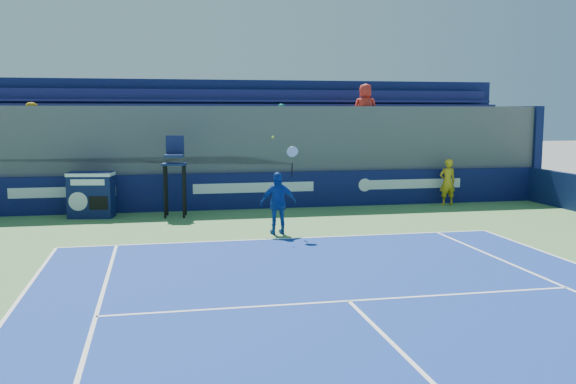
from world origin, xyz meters
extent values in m
imported|color=gold|center=(6.63, 16.58, 0.80)|extent=(0.59, 0.39, 1.58)
cube|color=white|center=(0.00, 11.88, 0.02)|extent=(10.97, 0.07, 0.00)
cube|color=white|center=(0.00, 6.40, 0.02)|extent=(8.23, 0.07, 0.00)
cube|color=#0D1249|center=(0.00, 17.10, 0.60)|extent=(20.40, 0.20, 1.20)
cube|color=white|center=(-6.00, 17.00, 0.72)|extent=(3.20, 0.01, 0.32)
cube|color=white|center=(0.00, 17.00, 0.72)|extent=(4.00, 0.01, 0.32)
cube|color=white|center=(5.50, 17.00, 0.72)|extent=(3.60, 0.01, 0.32)
cylinder|color=white|center=(3.80, 16.99, 0.72)|extent=(0.44, 0.01, 0.44)
cube|color=#0E1747|center=(-5.08, 16.32, 0.70)|extent=(1.40, 0.91, 1.40)
cube|color=white|center=(-5.08, 16.32, 1.33)|extent=(1.42, 0.93, 0.10)
cylinder|color=silver|center=(-5.44, 16.01, 0.55)|extent=(0.56, 0.12, 0.56)
cube|color=black|center=(-4.85, 15.91, 0.50)|extent=(0.55, 0.11, 0.40)
cube|color=white|center=(-5.14, 15.96, 1.12)|extent=(0.99, 0.18, 0.18)
cylinder|color=black|center=(-2.91, 15.68, 0.80)|extent=(0.08, 0.08, 1.60)
cylinder|color=black|center=(-2.36, 15.61, 0.80)|extent=(0.08, 0.08, 1.60)
cylinder|color=black|center=(-2.84, 16.24, 0.80)|extent=(0.08, 0.08, 1.60)
cylinder|color=black|center=(-2.28, 16.16, 0.80)|extent=(0.08, 0.08, 1.60)
cube|color=#0F1C4D|center=(-2.60, 15.92, 1.63)|extent=(0.79, 0.79, 0.06)
cube|color=#15204F|center=(-2.61, 15.82, 1.88)|extent=(0.61, 0.52, 0.08)
cube|color=#131B4A|center=(-2.56, 16.18, 2.18)|extent=(0.55, 0.13, 0.60)
imported|color=#123B97|center=(-0.04, 12.55, 0.83)|extent=(0.96, 0.41, 1.63)
cylinder|color=black|center=(0.31, 12.47, 1.70)|extent=(0.04, 0.16, 0.39)
torus|color=silver|center=(0.30, 12.40, 2.18)|extent=(0.30, 0.13, 0.29)
cylinder|color=silver|center=(0.30, 12.40, 2.18)|extent=(0.26, 0.10, 0.24)
sphere|color=yellow|center=(-0.20, 12.46, 2.55)|extent=(0.07, 0.07, 0.07)
cube|color=#55565B|center=(0.00, 19.00, 1.69)|extent=(20.40, 3.60, 3.38)
cube|color=#55565B|center=(0.00, 17.65, 1.48)|extent=(20.40, 0.90, 0.55)
cube|color=#151A50|center=(0.00, 17.55, 1.95)|extent=(20.00, 0.45, 0.08)
cube|color=#151A50|center=(0.00, 17.80, 2.15)|extent=(20.00, 0.06, 0.45)
cube|color=#55565B|center=(0.00, 18.55, 2.02)|extent=(20.40, 0.90, 0.55)
cube|color=#151A50|center=(0.00, 18.45, 2.50)|extent=(20.00, 0.45, 0.08)
cube|color=#151A50|center=(0.00, 18.70, 2.70)|extent=(20.00, 0.06, 0.45)
cube|color=#55565B|center=(0.00, 19.45, 2.58)|extent=(20.40, 0.90, 0.55)
cube|color=#151A50|center=(0.00, 19.35, 3.05)|extent=(20.00, 0.45, 0.08)
cube|color=#151A50|center=(0.00, 19.60, 3.25)|extent=(20.00, 0.06, 0.45)
cube|color=#55565B|center=(0.00, 20.35, 3.13)|extent=(20.40, 0.90, 0.55)
cube|color=#151A50|center=(0.00, 20.25, 3.60)|extent=(20.00, 0.45, 0.08)
cube|color=#151A50|center=(0.00, 20.50, 3.80)|extent=(20.00, 0.06, 0.45)
cube|color=#0C1647|center=(0.00, 20.95, 2.20)|extent=(20.80, 0.30, 4.40)
cube|color=#0C1647|center=(10.35, 19.00, 1.70)|extent=(0.30, 3.90, 3.40)
imported|color=gold|center=(-6.94, 17.60, 2.63)|extent=(0.92, 0.76, 1.72)
imported|color=teal|center=(1.05, 17.60, 2.62)|extent=(1.04, 0.53, 1.70)
imported|color=#AD2418|center=(4.28, 18.50, 3.26)|extent=(0.98, 0.69, 1.88)
camera|label=1|loc=(-3.12, -3.69, 3.19)|focal=40.00mm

